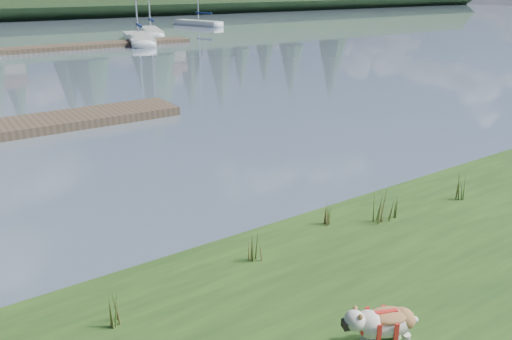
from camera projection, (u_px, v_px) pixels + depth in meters
bulldog at (385, 322)px, 5.99m from camera, size 0.96×0.62×0.57m
dock_far at (12, 51)px, 34.12m from camera, size 26.00×2.20×0.30m
sailboat_bg_3 at (138, 37)px, 40.78m from camera, size 4.00×8.95×12.85m
sailboat_bg_4 at (150, 31)px, 46.16m from camera, size 3.71×7.99×11.61m
sailboat_bg_5 at (195, 22)px, 55.79m from camera, size 3.25×7.22×10.25m
weed_0 at (256, 247)px, 7.93m from camera, size 0.17×0.14×0.55m
weed_1 at (326, 212)px, 9.13m from camera, size 0.17×0.14×0.57m
weed_2 at (379, 207)px, 9.15m from camera, size 0.17×0.14×0.75m
weed_3 at (109, 310)px, 6.40m from camera, size 0.17×0.14×0.57m
weed_4 at (392, 210)px, 9.34m from camera, size 0.17×0.14×0.43m
weed_5 at (459, 187)px, 10.14m from camera, size 0.17×0.14×0.64m
mud_lip at (215, 259)px, 8.58m from camera, size 60.00×0.50×0.14m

